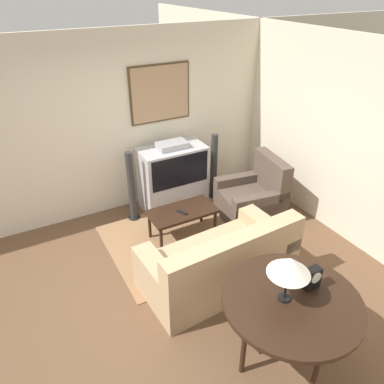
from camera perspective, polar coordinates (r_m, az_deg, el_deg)
name	(u,v)px	position (r m, az deg, el deg)	size (l,w,h in m)	color
ground_plane	(174,289)	(4.67, -2.72, -14.55)	(12.00, 12.00, 0.00)	brown
wall_back	(108,127)	(5.66, -12.62, 9.60)	(12.00, 0.10, 2.70)	beige
wall_right	(351,144)	(5.38, 23.09, 6.69)	(0.06, 12.00, 2.70)	beige
area_rug	(191,236)	(5.45, -0.20, -6.72)	(2.31, 1.72, 0.01)	#99704C
tv	(173,177)	(5.92, -2.92, 2.35)	(1.02, 0.55, 1.11)	#B7B7BC
couch	(220,263)	(4.55, 4.29, -10.81)	(1.85, 1.01, 0.88)	tan
armchair	(252,199)	(5.82, 9.19, -1.02)	(0.98, 0.94, 0.95)	brown
coffee_table	(182,214)	(5.23, -1.49, -3.30)	(0.94, 0.49, 0.45)	black
console_table	(291,304)	(3.60, 14.91, -16.20)	(1.25, 1.25, 0.79)	black
table_lamp	(290,266)	(3.29, 14.64, -10.90)	(0.37, 0.37, 0.47)	black
mantel_clock	(312,278)	(3.64, 17.82, -12.38)	(0.15, 0.10, 0.22)	black
remote	(182,212)	(5.14, -1.53, -3.12)	(0.11, 0.16, 0.02)	black
speaker_tower_left	(132,189)	(5.63, -9.19, 0.52)	(0.19, 0.19, 1.12)	black
speaker_tower_right	(214,168)	(6.17, 3.33, 3.67)	(0.19, 0.19, 1.12)	black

